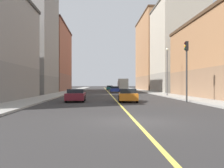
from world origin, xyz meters
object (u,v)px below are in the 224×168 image
Objects in this scene: car_teal at (110,88)px; box_truck at (123,84)px; building_left_far at (156,54)px; building_left_mid at (177,48)px; building_right_midblock at (27,31)px; car_orange at (128,95)px; building_right_distant at (49,58)px; traffic_light_left_near at (186,63)px; street_lamp_left_near at (167,67)px; car_maroon at (76,95)px; car_blue at (115,89)px.

box_truck reaches higher than car_teal.
building_left_mid is at bearing -90.00° from building_left_far.
building_right_midblock reaches higher than car_teal.
building_left_mid is 0.84× the size of building_right_midblock.
car_orange is at bearing -104.44° from building_left_far.
building_left_mid is 31.73m from building_right_distant.
street_lamp_left_near is at bearing 85.16° from traffic_light_left_near.
car_maroon is (-18.88, -52.49, -10.08)m from building_left_far.
traffic_light_left_near is 51.45m from car_teal.
building_left_far is at bearing 46.42° from building_right_midblock.
traffic_light_left_near reaches higher than car_blue.
building_right_midblock is 25.95m from street_lamp_left_near.
car_maroon is at bearing -100.46° from car_blue.
traffic_light_left_near is at bearing -94.84° from street_lamp_left_near.
building_left_mid is 4.30× the size of car_maroon.
street_lamp_left_near is at bearing -99.43° from building_left_far.
car_orange is (-6.69, -11.11, -3.59)m from street_lamp_left_near.
building_right_midblock is at bearing 125.49° from car_orange.
building_right_midblock is 0.93× the size of building_right_distant.
building_left_far is 17.49m from box_truck.
building_left_far is 17.32m from car_teal.
building_right_distant reaches higher than box_truck.
street_lamp_left_near is at bearing -80.07° from car_teal.
traffic_light_left_near is (21.44, -23.01, -7.33)m from building_right_midblock.
building_left_far reaches higher than car_blue.
building_right_distant is at bearing 142.09° from car_blue.
car_blue is at bearing -120.34° from building_left_far.
street_lamp_left_near is 39.78m from car_teal.
building_right_distant is (0.00, 20.41, -3.01)m from building_right_midblock.
traffic_light_left_near is 11.46m from car_maroon.
building_left_far reaches higher than traffic_light_left_near.
building_left_mid reaches higher than building_right_distant.
car_maroon is 30.05m from car_blue.
box_truck is (-10.71, 11.91, -7.78)m from building_left_mid.
building_right_distant is 5.38× the size of car_orange.
car_orange is at bearing 171.07° from traffic_light_left_near.
street_lamp_left_near is at bearing -26.11° from building_right_midblock.
building_right_distant is 43.95m from car_maroon.
box_truck is at bearing -67.75° from car_teal.
car_maroon reaches higher than car_blue.
building_right_midblock is at bearing 116.02° from car_maroon.
building_left_far is 6.42× the size of car_blue.
box_truck is at bearing 86.06° from car_orange.
street_lamp_left_near is 1.68× the size of car_blue.
car_orange is at bearing -89.84° from car_teal.
car_teal is 0.57× the size of box_truck.
car_teal is at bearing 125.35° from building_left_mid.
car_orange is 42.72m from box_truck.
traffic_light_left_near is 6.58m from car_orange.
car_maroon is at bearing -138.42° from street_lamp_left_near.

